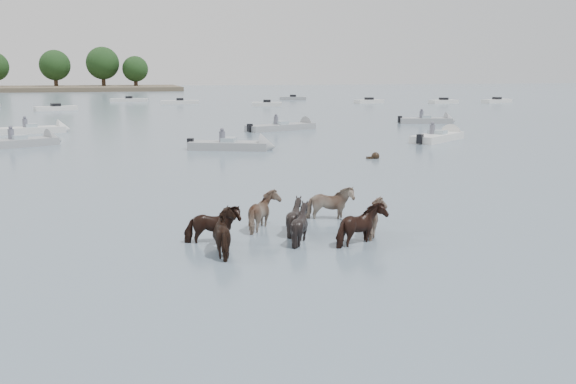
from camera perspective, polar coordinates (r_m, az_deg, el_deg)
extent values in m
plane|color=slate|center=(17.71, 4.13, -3.99)|extent=(400.00, 400.00, 0.00)
imported|color=black|center=(16.88, -6.99, -3.35)|extent=(1.58, 0.82, 1.29)
imported|color=tan|center=(18.23, -2.08, -2.11)|extent=(1.27, 1.44, 1.34)
imported|color=black|center=(17.84, 0.62, -2.58)|extent=(1.39, 1.32, 1.23)
imported|color=#7E6655|center=(19.49, 3.81, -1.31)|extent=(1.66, 1.02, 1.31)
imported|color=black|center=(15.92, -5.43, -4.11)|extent=(1.56, 1.66, 1.34)
imported|color=black|center=(16.87, 1.16, -3.29)|extent=(1.44, 1.37, 1.28)
imported|color=black|center=(16.74, 6.73, -3.39)|extent=(1.73, 1.39, 1.33)
imported|color=#A2836E|center=(17.78, 8.28, -2.72)|extent=(1.07, 1.24, 1.24)
sphere|color=black|center=(33.58, 8.07, 3.29)|extent=(0.44, 0.44, 0.44)
cube|color=black|center=(33.49, 7.68, 3.11)|extent=(0.50, 0.22, 0.18)
cube|color=gray|center=(42.12, -23.59, 4.14)|extent=(4.77, 3.40, 0.55)
cone|color=gray|center=(42.85, -20.72, 4.45)|extent=(1.51, 1.83, 1.60)
cube|color=#99ADB7|center=(42.08, -23.63, 4.62)|extent=(1.21, 1.36, 0.35)
cylinder|color=#595966|center=(42.12, -24.19, 4.85)|extent=(0.36, 0.36, 0.70)
sphere|color=#595966|center=(42.09, -24.24, 5.46)|extent=(0.24, 0.24, 0.24)
cube|color=gray|center=(37.25, -5.47, 4.23)|extent=(4.97, 3.22, 0.55)
cone|color=gray|center=(36.85, -1.86, 4.20)|extent=(1.43, 1.82, 1.60)
cube|color=#99ADB7|center=(37.21, -5.48, 4.76)|extent=(1.16, 1.34, 0.35)
cube|color=black|center=(37.78, -8.99, 4.47)|extent=(0.45, 0.45, 0.60)
cylinder|color=#595966|center=(37.12, -6.09, 5.05)|extent=(0.36, 0.36, 0.70)
sphere|color=#595966|center=(37.08, -6.11, 5.74)|extent=(0.24, 0.24, 0.24)
cube|color=gray|center=(49.57, -0.66, 5.96)|extent=(6.08, 3.60, 0.55)
cone|color=gray|center=(51.34, 2.03, 6.13)|extent=(1.41, 1.82, 1.60)
cube|color=#99ADB7|center=(49.54, -0.66, 6.37)|extent=(1.15, 1.33, 0.35)
cube|color=black|center=(47.91, -3.54, 5.95)|extent=(0.45, 0.45, 0.60)
cylinder|color=#595966|center=(49.43, -1.11, 6.59)|extent=(0.36, 0.36, 0.70)
sphere|color=#595966|center=(49.39, -1.11, 7.11)|extent=(0.24, 0.24, 0.24)
cube|color=silver|center=(43.00, 13.61, 4.88)|extent=(5.15, 4.41, 0.55)
cone|color=silver|center=(45.38, 14.99, 5.12)|extent=(1.68, 1.82, 1.60)
cube|color=#99ADB7|center=(42.96, 13.63, 5.34)|extent=(1.31, 1.38, 0.35)
cube|color=black|center=(40.62, 12.08, 4.81)|extent=(0.49, 0.49, 0.60)
cylinder|color=#595966|center=(42.75, 13.18, 5.60)|extent=(0.36, 0.36, 0.70)
sphere|color=#595966|center=(42.71, 13.20, 6.20)|extent=(0.24, 0.24, 0.24)
cube|color=gray|center=(57.82, 12.55, 6.43)|extent=(4.89, 2.69, 0.55)
cone|color=gray|center=(58.41, 14.78, 6.37)|extent=(1.27, 1.77, 1.60)
cube|color=#99ADB7|center=(57.80, 12.56, 6.77)|extent=(1.05, 1.28, 0.35)
cube|color=black|center=(57.31, 10.28, 6.62)|extent=(0.43, 0.43, 0.60)
cylinder|color=#595966|center=(57.60, 12.22, 6.97)|extent=(0.36, 0.36, 0.70)
sphere|color=#595966|center=(57.57, 12.24, 7.42)|extent=(0.24, 0.24, 0.24)
cube|color=silver|center=(50.91, -22.61, 5.25)|extent=(5.05, 2.73, 0.55)
cone|color=silver|center=(51.26, -19.94, 5.47)|extent=(1.27, 1.77, 1.60)
cube|color=#99ADB7|center=(50.88, -22.64, 5.65)|extent=(1.05, 1.28, 0.35)
cylinder|color=#595966|center=(50.91, -23.10, 5.84)|extent=(0.36, 0.36, 0.70)
sphere|color=#595966|center=(50.88, -23.14, 6.34)|extent=(0.24, 0.24, 0.24)
cube|color=silver|center=(80.09, -20.64, 7.21)|extent=(5.09, 3.12, 0.60)
cube|color=black|center=(80.07, -20.66, 7.48)|extent=(1.29, 1.29, 0.50)
cube|color=silver|center=(100.47, -14.45, 8.20)|extent=(5.85, 2.40, 0.60)
cube|color=black|center=(100.45, -14.46, 8.42)|extent=(1.15, 1.15, 0.50)
cube|color=silver|center=(91.82, -9.93, 8.15)|extent=(5.55, 1.98, 0.60)
cube|color=black|center=(91.80, -9.94, 8.39)|extent=(1.09, 1.09, 0.50)
cube|color=silver|center=(85.03, -1.95, 8.09)|extent=(4.30, 2.40, 0.60)
cube|color=black|center=(85.01, -1.95, 8.34)|extent=(1.21, 1.21, 0.50)
cube|color=gray|center=(103.64, 0.47, 8.62)|extent=(4.66, 2.77, 0.60)
cube|color=black|center=(103.62, 0.47, 8.83)|extent=(1.26, 1.26, 0.50)
cube|color=silver|center=(93.43, 7.49, 8.27)|extent=(4.75, 2.60, 0.60)
cube|color=black|center=(93.42, 7.50, 8.50)|extent=(1.22, 1.22, 0.50)
cube|color=silver|center=(94.82, 14.16, 8.07)|extent=(4.80, 2.48, 0.60)
cube|color=black|center=(94.81, 14.17, 8.30)|extent=(1.20, 1.20, 0.50)
cube|color=silver|center=(99.09, 18.71, 7.94)|extent=(5.84, 3.45, 0.60)
cube|color=black|center=(99.07, 18.72, 8.16)|extent=(1.29, 1.29, 0.50)
cylinder|color=#382619|center=(171.39, -20.62, 9.39)|extent=(1.00, 1.00, 3.46)
sphere|color=black|center=(171.37, -20.72, 10.89)|extent=(7.69, 7.69, 7.69)
cylinder|color=#382619|center=(170.06, -16.65, 9.67)|extent=(1.00, 1.00, 3.76)
sphere|color=black|center=(170.05, -16.74, 11.32)|extent=(8.35, 8.35, 8.35)
cylinder|color=#382619|center=(167.89, -13.86, 9.66)|extent=(1.00, 1.00, 2.95)
sphere|color=black|center=(167.86, -13.92, 10.97)|extent=(6.57, 6.57, 6.57)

